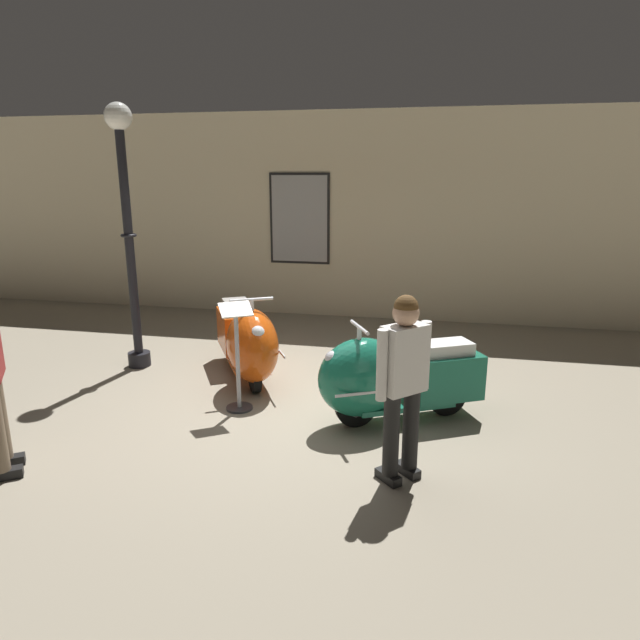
% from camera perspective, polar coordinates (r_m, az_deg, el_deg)
% --- Properties ---
extents(ground_plane, '(60.00, 60.00, 0.00)m').
position_cam_1_polar(ground_plane, '(5.99, -3.72, -8.96)').
color(ground_plane, gray).
extents(showroom_back_wall, '(18.00, 0.24, 3.40)m').
position_cam_1_polar(showroom_back_wall, '(9.49, 2.75, 10.54)').
color(showroom_back_wall, beige).
rests_on(showroom_back_wall, ground).
extents(scooter_0, '(1.33, 1.80, 1.09)m').
position_cam_1_polar(scooter_0, '(6.59, -7.44, -2.20)').
color(scooter_0, black).
rests_on(scooter_0, ground).
extents(scooter_1, '(1.71, 1.20, 1.03)m').
position_cam_1_polar(scooter_1, '(5.52, 6.96, -5.94)').
color(scooter_1, black).
rests_on(scooter_1, ground).
extents(lamppost, '(0.32, 0.32, 3.21)m').
position_cam_1_polar(lamppost, '(7.21, -19.22, 9.88)').
color(lamppost, black).
rests_on(lamppost, ground).
extents(visitor_1, '(0.40, 0.40, 1.54)m').
position_cam_1_polar(visitor_1, '(4.38, 8.56, -5.74)').
color(visitor_1, black).
rests_on(visitor_1, ground).
extents(info_stanchion, '(0.39, 0.36, 1.14)m').
position_cam_1_polar(info_stanchion, '(5.84, -8.44, -4.71)').
color(info_stanchion, '#333338').
rests_on(info_stanchion, ground).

